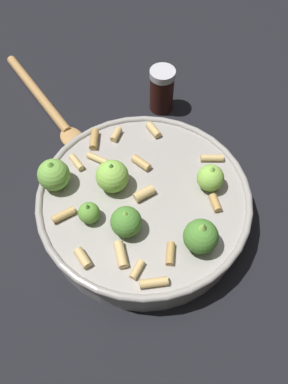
{
  "coord_description": "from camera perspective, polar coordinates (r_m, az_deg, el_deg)",
  "views": [
    {
      "loc": [
        -0.28,
        0.06,
        0.5
      ],
      "look_at": [
        0.0,
        0.0,
        0.06
      ],
      "focal_mm": 37.55,
      "sensor_mm": 36.0,
      "label": 1
    }
  ],
  "objects": [
    {
      "name": "ground_plane",
      "position": [
        0.58,
        -0.0,
        -3.34
      ],
      "size": [
        2.4,
        2.4,
        0.0
      ],
      "primitive_type": "plane",
      "color": "black"
    },
    {
      "name": "cooking_pan",
      "position": [
        0.55,
        -0.15,
        -1.7
      ],
      "size": [
        0.29,
        0.29,
        0.1
      ],
      "color": "#9E9993",
      "rests_on": "ground"
    },
    {
      "name": "pepper_shaker",
      "position": [
        0.69,
        2.55,
        14.3
      ],
      "size": [
        0.04,
        0.04,
        0.08
      ],
      "color": "#33140F",
      "rests_on": "ground"
    },
    {
      "name": "wooden_spoon",
      "position": [
        0.73,
        -13.63,
        11.91
      ],
      "size": [
        0.25,
        0.13,
        0.02
      ],
      "color": "#B2844C",
      "rests_on": "ground"
    }
  ]
}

